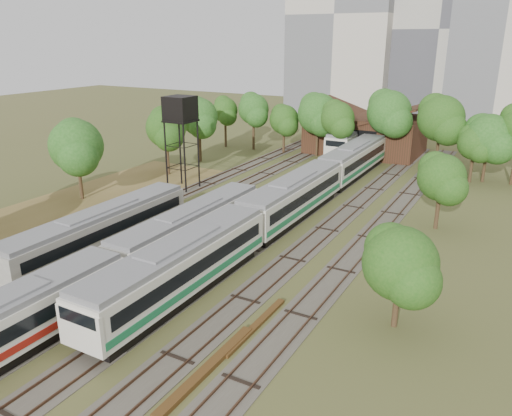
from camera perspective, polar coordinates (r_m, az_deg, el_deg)
The scene contains 15 objects.
ground at distance 30.38m, azimuth -22.17°, elevation -15.49°, with size 240.00×240.00×0.00m, color #475123.
tracks at distance 48.05m, azimuth 0.69°, elevation -1.06°, with size 24.60×80.00×0.19m.
railcar_red_set at distance 34.54m, azimuth -16.14°, elevation -6.89°, with size 2.86×34.58×3.53m.
railcar_green_set at distance 47.36m, azimuth 4.28°, elevation 1.17°, with size 3.16×52.07×3.92m.
railcar_rear at distance 75.61m, azimuth 11.18°, elevation 7.66°, with size 3.29×16.08×4.08m.
old_grey_coach at distance 41.65m, azimuth -17.30°, elevation -2.39°, with size 2.87×18.00×3.55m.
water_tower at distance 56.27m, azimuth -8.66°, elevation 10.88°, with size 3.01×3.01×10.43m.
rail_pile_near at distance 27.40m, azimuth -5.56°, elevation -17.76°, with size 0.56×8.38×0.28m, color brown.
rail_pile_far at distance 30.66m, azimuth -0.03°, elevation -13.31°, with size 0.43×6.92×0.22m, color brown.
maintenance_shed at distance 77.09m, azimuth 12.41°, elevation 8.37°, with size 16.45×11.55×7.58m.
tree_band_left at distance 54.43m, azimuth -19.59°, elevation 6.33°, with size 8.56×62.00×8.78m.
tree_band_far at distance 67.92m, azimuth 16.98°, elevation 9.35°, with size 48.82×9.41×9.88m.
tree_band_right at distance 45.05m, azimuth 20.66°, elevation 2.29°, with size 5.21×40.16×6.90m.
tower_left at distance 116.46m, azimuth 10.40°, elevation 20.88°, with size 22.00×16.00×42.00m, color beige.
tower_centre at distance 116.24m, azimuth 21.02°, elevation 18.51°, with size 20.00×18.00×36.00m, color #AFAA9F.
Camera 1 is at (20.88, -14.68, 16.47)m, focal length 35.00 mm.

